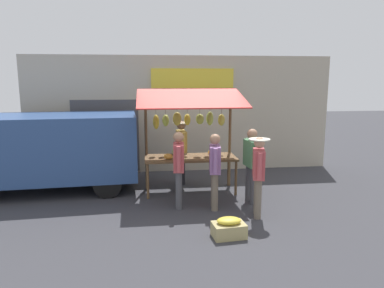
% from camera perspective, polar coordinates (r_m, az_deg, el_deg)
% --- Properties ---
extents(ground_plane, '(40.00, 40.00, 0.00)m').
position_cam_1_polar(ground_plane, '(9.00, -0.24, -7.50)').
color(ground_plane, '#38383D').
extents(street_backdrop, '(9.00, 0.30, 3.40)m').
position_cam_1_polar(street_backdrop, '(10.80, -1.88, 4.72)').
color(street_backdrop, '#B2A893').
rests_on(street_backdrop, ground).
extents(market_stall, '(2.50, 1.46, 2.50)m').
position_cam_1_polar(market_stall, '(8.72, -0.40, 2.42)').
color(market_stall, brown).
rests_on(market_stall, ground).
extents(vendor_with_sunhat, '(0.43, 0.71, 1.67)m').
position_cam_1_polar(vendor_with_sunhat, '(9.46, -1.67, -0.45)').
color(vendor_with_sunhat, '#232328').
rests_on(vendor_with_sunhat, ground).
extents(shopper_with_ponytail, '(0.42, 0.68, 1.62)m').
position_cam_1_polar(shopper_with_ponytail, '(7.33, 10.42, -4.08)').
color(shopper_with_ponytail, '#726656').
rests_on(shopper_with_ponytail, ground).
extents(shopper_in_striped_shirt, '(0.26, 0.70, 1.65)m').
position_cam_1_polar(shopper_in_striped_shirt, '(7.72, -2.11, -3.16)').
color(shopper_in_striped_shirt, '#4C4C51').
rests_on(shopper_in_striped_shirt, ground).
extents(shopper_with_shopping_bag, '(0.28, 0.69, 1.62)m').
position_cam_1_polar(shopper_with_shopping_bag, '(7.66, 3.60, -3.48)').
color(shopper_with_shopping_bag, '#726656').
rests_on(shopper_with_shopping_bag, ground).
extents(shopper_in_grey_tee, '(0.27, 0.71, 1.67)m').
position_cam_1_polar(shopper_in_grey_tee, '(8.14, 9.35, -2.51)').
color(shopper_in_grey_tee, '#4C4C51').
rests_on(shopper_in_grey_tee, ground).
extents(parked_van, '(4.51, 2.12, 1.88)m').
position_cam_1_polar(parked_van, '(9.55, -23.11, -0.37)').
color(parked_van, '#2D4C84').
rests_on(parked_van, ground).
extents(produce_crate_near, '(0.60, 0.44, 0.36)m').
position_cam_1_polar(produce_crate_near, '(6.56, 5.82, -13.03)').
color(produce_crate_near, tan).
rests_on(produce_crate_near, ground).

